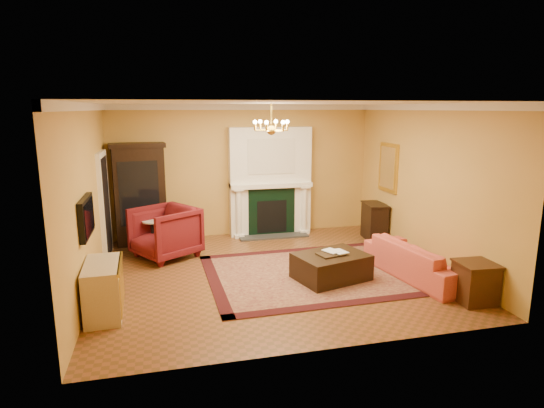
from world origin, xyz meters
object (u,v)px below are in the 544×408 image
object	(u,v)px
wingback_armchair	(165,230)
commode	(104,289)
china_cabinet	(140,196)
pedestal_table	(153,234)
console_table	(374,222)
leather_ottoman	(331,266)
end_table	(475,283)
coral_sofa	(419,254)

from	to	relation	value
wingback_armchair	commode	bearing A→B (deg)	-52.81
china_cabinet	commode	bearing A→B (deg)	-103.70
pedestal_table	console_table	xyz separation A→B (m)	(4.86, -0.10, -0.01)
leather_ottoman	end_table	bearing A→B (deg)	-53.66
end_table	console_table	bearing A→B (deg)	89.03
console_table	leather_ottoman	bearing A→B (deg)	-123.68
pedestal_table	commode	world-z (taller)	commode
end_table	leather_ottoman	world-z (taller)	end_table
commode	pedestal_table	bearing A→B (deg)	74.49
commode	end_table	xyz separation A→B (m)	(5.45, -0.91, -0.08)
china_cabinet	console_table	bearing A→B (deg)	-17.43
end_table	console_table	distance (m)	3.53
china_cabinet	end_table	xyz separation A→B (m)	(5.04, -4.45, -0.75)
console_table	end_table	bearing A→B (deg)	-83.52
china_cabinet	wingback_armchair	size ratio (longest dim) A/B	1.88
coral_sofa	end_table	world-z (taller)	coral_sofa
leather_ottoman	china_cabinet	bearing A→B (deg)	121.45
china_cabinet	leather_ottoman	size ratio (longest dim) A/B	1.78
wingback_armchair	commode	xyz separation A→B (m)	(-0.90, -2.43, -0.18)
china_cabinet	end_table	bearing A→B (deg)	-48.59
china_cabinet	end_table	world-z (taller)	china_cabinet
console_table	commode	bearing A→B (deg)	-147.13
china_cabinet	coral_sofa	distance (m)	5.84
coral_sofa	end_table	xyz separation A→B (m)	(0.26, -1.16, -0.12)
commode	end_table	bearing A→B (deg)	-11.51
end_table	leather_ottoman	xyz separation A→B (m)	(-1.79, 1.41, -0.07)
coral_sofa	end_table	distance (m)	1.19
coral_sofa	console_table	size ratio (longest dim) A/B	2.70
commode	console_table	size ratio (longest dim) A/B	1.29
china_cabinet	console_table	distance (m)	5.23
china_cabinet	coral_sofa	xyz separation A→B (m)	(4.78, -3.30, -0.63)
wingback_armchair	coral_sofa	world-z (taller)	wingback_armchair
coral_sofa	wingback_armchair	bearing A→B (deg)	54.35
wingback_armchair	leather_ottoman	size ratio (longest dim) A/B	0.95
wingback_armchair	commode	world-z (taller)	wingback_armchair
china_cabinet	wingback_armchair	bearing A→B (deg)	-73.28
wingback_armchair	end_table	world-z (taller)	wingback_armchair
wingback_armchair	commode	size ratio (longest dim) A/B	1.09
end_table	leather_ottoman	size ratio (longest dim) A/B	0.51
wingback_armchair	pedestal_table	xyz separation A→B (m)	(-0.25, 0.28, -0.16)
china_cabinet	coral_sofa	size ratio (longest dim) A/B	0.98
coral_sofa	pedestal_table	bearing A→B (deg)	52.81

